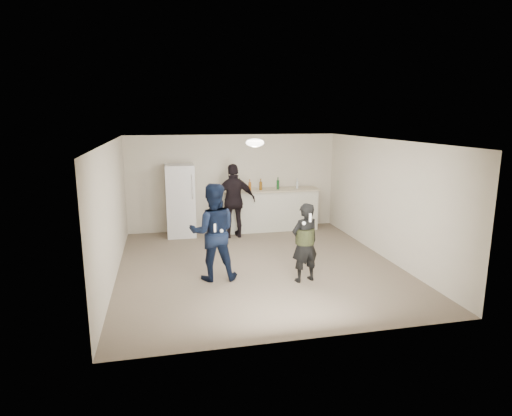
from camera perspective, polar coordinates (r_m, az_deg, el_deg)
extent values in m
plane|color=#6B5B4C|center=(8.74, 0.28, -7.66)|extent=(6.00, 6.00, 0.00)
plane|color=silver|center=(8.24, 0.30, 8.93)|extent=(6.00, 6.00, 0.00)
plane|color=beige|center=(11.30, -3.05, 3.41)|extent=(6.00, 0.00, 6.00)
plane|color=beige|center=(5.60, 7.07, -5.73)|extent=(6.00, 0.00, 6.00)
plane|color=beige|center=(8.26, -18.67, -0.47)|extent=(0.00, 6.00, 6.00)
plane|color=beige|center=(9.38, 16.91, 1.10)|extent=(0.00, 6.00, 6.00)
cube|color=beige|center=(11.29, 1.57, -0.33)|extent=(2.60, 0.56, 1.05)
cube|color=#C6B199|center=(11.18, 1.59, 2.40)|extent=(2.68, 0.64, 0.04)
cube|color=silver|center=(10.83, -10.05, 0.98)|extent=(0.70, 0.70, 1.80)
cylinder|color=#B4B4B8|center=(10.41, -8.50, 2.82)|extent=(0.02, 0.02, 0.60)
ellipsoid|color=white|center=(8.53, -0.15, 8.71)|extent=(0.36, 0.36, 0.16)
cylinder|color=silver|center=(10.89, -3.82, 2.67)|extent=(0.08, 0.08, 0.17)
imported|color=#0E1E3E|center=(7.83, -5.74, -3.21)|extent=(0.93, 0.75, 1.79)
imported|color=black|center=(7.78, 6.52, -4.61)|extent=(0.60, 0.47, 1.46)
cylinder|color=#313B1A|center=(7.75, 6.54, -3.75)|extent=(0.34, 0.34, 0.28)
imported|color=black|center=(10.53, -2.94, 0.94)|extent=(1.10, 0.50, 1.83)
cube|color=white|center=(7.52, -5.51, -2.64)|extent=(0.04, 0.04, 0.15)
sphere|color=silver|center=(7.58, -4.63, -3.05)|extent=(0.07, 0.07, 0.07)
cube|color=white|center=(7.42, 7.23, -1.29)|extent=(0.04, 0.04, 0.15)
sphere|color=white|center=(7.44, 6.41, -2.03)|extent=(0.07, 0.07, 0.07)
cylinder|color=brown|center=(11.07, 0.63, 2.97)|extent=(0.08, 0.08, 0.21)
cylinder|color=#113D15|center=(10.88, -2.20, 2.92)|extent=(0.06, 0.06, 0.26)
cylinder|color=#154A1D|center=(11.18, 2.94, 3.11)|extent=(0.07, 0.07, 0.24)
cylinder|color=silver|center=(11.38, 5.51, 3.09)|extent=(0.07, 0.07, 0.18)
cylinder|color=#9E5617|center=(10.91, -0.83, 2.86)|extent=(0.07, 0.07, 0.22)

